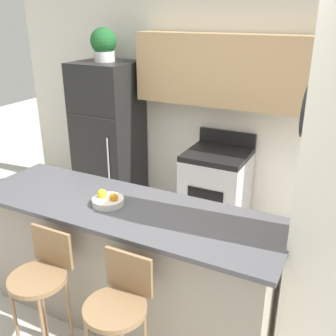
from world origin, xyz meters
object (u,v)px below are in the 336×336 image
Objects in this scene: potted_plant_on_fridge at (104,44)px; fruit_bowl at (108,200)px; stove_range at (216,190)px; bar_stool_left at (42,278)px; refrigerator at (109,136)px; bar_stool_right at (119,307)px.

fruit_bowl is at bearing -55.22° from potted_plant_on_fridge.
fruit_bowl is at bearing -98.02° from stove_range.
bar_stool_left is (-0.42, -2.25, 0.19)m from stove_range.
refrigerator is 7.65× the size of fruit_bowl.
refrigerator is at bearing -62.86° from potted_plant_on_fridge.
stove_range is at bearing 81.98° from fruit_bowl.
bar_stool_left is at bearing -108.63° from fruit_bowl.
potted_plant_on_fridge is at bearing 124.78° from fruit_bowl.
bar_stool_right is at bearing -51.28° from fruit_bowl.
bar_stool_left is 0.62m from bar_stool_right.
stove_range reaches higher than bar_stool_right.
potted_plant_on_fridge is at bearing -178.92° from stove_range.
bar_stool_left is at bearing 180.00° from bar_stool_right.
refrigerator is 2.05m from fruit_bowl.
bar_stool_left is 0.69m from fruit_bowl.
refrigerator is 2.44m from bar_stool_left.
stove_range is 4.57× the size of fruit_bowl.
potted_plant_on_fridge reaches higher than bar_stool_left.
stove_range is 1.11× the size of bar_stool_left.
bar_stool_left is at bearing -100.68° from stove_range.
refrigerator is 4.77× the size of potted_plant_on_fridge.
potted_plant_on_fridge is 1.61× the size of fruit_bowl.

